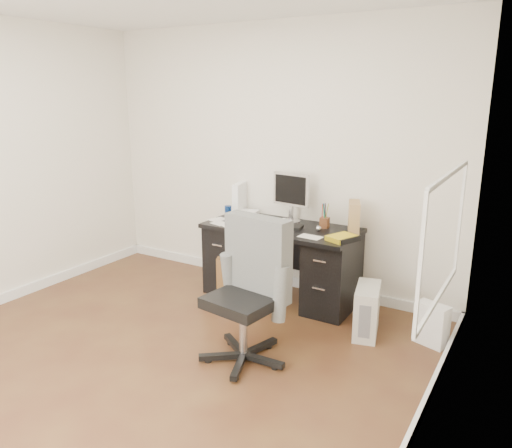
{
  "coord_description": "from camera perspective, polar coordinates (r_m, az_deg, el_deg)",
  "views": [
    {
      "loc": [
        2.49,
        -2.51,
        2.03
      ],
      "look_at": [
        0.28,
        1.2,
        0.87
      ],
      "focal_mm": 35.0,
      "sensor_mm": 36.0,
      "label": 1
    }
  ],
  "objects": [
    {
      "name": "ground",
      "position": [
        4.08,
        -12.56,
        -15.24
      ],
      "size": [
        4.0,
        4.0,
        0.0
      ],
      "primitive_type": "plane",
      "color": "#452316",
      "rests_on": "ground"
    },
    {
      "name": "paper_remote",
      "position": [
        4.67,
        -0.1,
        -0.75
      ],
      "size": [
        0.29,
        0.24,
        0.02
      ],
      "primitive_type": null,
      "rotation": [
        0.0,
        0.0,
        0.09
      ],
      "color": "white",
      "rests_on": "desk"
    },
    {
      "name": "pen_cup",
      "position": [
        4.82,
        7.86,
        0.96
      ],
      "size": [
        0.11,
        0.11,
        0.24
      ],
      "primitive_type": null,
      "rotation": [
        0.0,
        0.0,
        0.1
      ],
      "color": "brown",
      "rests_on": "desk"
    },
    {
      "name": "travel_mug",
      "position": [
        5.07,
        -3.2,
        1.25
      ],
      "size": [
        0.08,
        0.08,
        0.15
      ],
      "primitive_type": "cylinder",
      "rotation": [
        0.0,
        0.0,
        -0.25
      ],
      "color": "navy",
      "rests_on": "desk"
    },
    {
      "name": "yellow_book",
      "position": [
        4.46,
        9.86,
        -1.59
      ],
      "size": [
        0.28,
        0.3,
        0.04
      ],
      "primitive_type": "cube",
      "rotation": [
        0.0,
        0.0,
        -0.4
      ],
      "color": "gold",
      "rests_on": "desk"
    },
    {
      "name": "magazine_file",
      "position": [
        4.68,
        11.13,
        0.73
      ],
      "size": [
        0.21,
        0.28,
        0.3
      ],
      "primitive_type": "cube",
      "rotation": [
        0.0,
        0.0,
        0.39
      ],
      "color": "#A87B51",
      "rests_on": "desk"
    },
    {
      "name": "pc_tower",
      "position": [
        4.42,
        12.55,
        -9.63
      ],
      "size": [
        0.29,
        0.46,
        0.43
      ],
      "primitive_type": "cube",
      "rotation": [
        0.0,
        0.0,
        0.24
      ],
      "color": "beige",
      "rests_on": "ground"
    },
    {
      "name": "desk_printer",
      "position": [
        5.09,
        7.2,
        -7.5
      ],
      "size": [
        0.33,
        0.29,
        0.18
      ],
      "primitive_type": "cube",
      "rotation": [
        0.0,
        0.0,
        -0.13
      ],
      "color": "slate",
      "rests_on": "ground"
    },
    {
      "name": "shopping_bag",
      "position": [
        4.41,
        19.44,
        -10.77
      ],
      "size": [
        0.31,
        0.26,
        0.35
      ],
      "primitive_type": "cube",
      "rotation": [
        0.0,
        0.0,
        -0.33
      ],
      "color": "white",
      "rests_on": "ground"
    },
    {
      "name": "white_binder",
      "position": [
        5.32,
        -1.87,
        2.93
      ],
      "size": [
        0.19,
        0.31,
        0.34
      ],
      "primitive_type": "cube",
      "rotation": [
        0.0,
        0.0,
        0.22
      ],
      "color": "white",
      "rests_on": "desk"
    },
    {
      "name": "office_chair",
      "position": [
        3.78,
        -1.49,
        -7.9
      ],
      "size": [
        0.72,
        0.72,
        1.12
      ],
      "primitive_type": null,
      "rotation": [
        0.0,
        0.0,
        -0.14
      ],
      "color": "#505350",
      "rests_on": "ground"
    },
    {
      "name": "wicker_basket",
      "position": [
        5.14,
        -1.72,
        -5.65
      ],
      "size": [
        0.57,
        0.57,
        0.43
      ],
      "primitive_type": "cube",
      "rotation": [
        0.0,
        0.0,
        0.43
      ],
      "color": "#533518",
      "rests_on": "ground"
    },
    {
      "name": "lcd_monitor",
      "position": [
        4.97,
        4.05,
        3.04
      ],
      "size": [
        0.43,
        0.28,
        0.51
      ],
      "primitive_type": null,
      "rotation": [
        0.0,
        0.0,
        -0.12
      ],
      "color": "#B6B5BA",
      "rests_on": "desk"
    },
    {
      "name": "keyboard",
      "position": [
        4.84,
        2.46,
        -0.16
      ],
      "size": [
        0.51,
        0.25,
        0.03
      ],
      "primitive_type": "cube",
      "rotation": [
        0.0,
        0.0,
        0.17
      ],
      "color": "black",
      "rests_on": "desk"
    },
    {
      "name": "computer_mouse",
      "position": [
        4.71,
        7.16,
        -0.53
      ],
      "size": [
        0.07,
        0.07,
        0.06
      ],
      "primitive_type": "sphere",
      "rotation": [
        0.0,
        0.0,
        0.31
      ],
      "color": "#B6B5BA",
      "rests_on": "desk"
    },
    {
      "name": "desk",
      "position": [
        4.98,
        2.87,
        -4.13
      ],
      "size": [
        1.5,
        0.7,
        0.75
      ],
      "color": "black",
      "rests_on": "ground"
    },
    {
      "name": "loose_papers",
      "position": [
        4.92,
        0.58,
        -0.05
      ],
      "size": [
        1.1,
        0.6,
        0.0
      ],
      "primitive_type": null,
      "color": "white",
      "rests_on": "desk"
    },
    {
      "name": "room_shell",
      "position": [
        3.55,
        -13.37,
        8.6
      ],
      "size": [
        4.02,
        4.02,
        2.71
      ],
      "color": "silver",
      "rests_on": "ground"
    }
  ]
}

